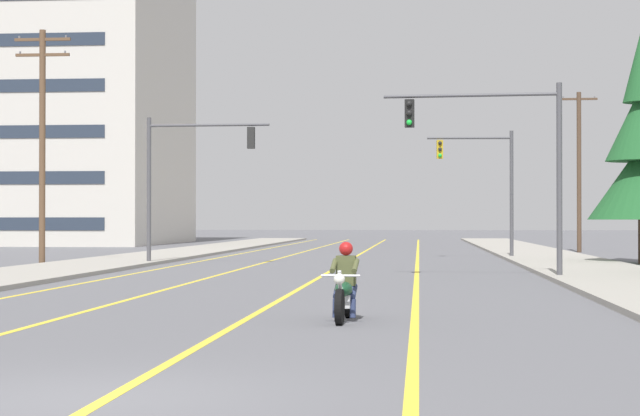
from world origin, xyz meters
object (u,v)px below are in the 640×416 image
(utility_pole_left_near, at_px, (42,138))
(traffic_signal_near_left, at_px, (184,167))
(traffic_signal_near_right, at_px, (507,148))
(utility_pole_right_far, at_px, (579,169))
(apartment_building_far_left_block, at_px, (4,60))
(traffic_signal_mid_right, at_px, (488,175))
(motorcycle_with_rider, at_px, (345,289))

(utility_pole_left_near, bearing_deg, traffic_signal_near_left, 6.11)
(traffic_signal_near_right, height_order, utility_pole_right_far, utility_pole_right_far)
(utility_pole_left_near, height_order, apartment_building_far_left_block, apartment_building_far_left_block)
(traffic_signal_near_left, height_order, traffic_signal_mid_right, same)
(traffic_signal_near_left, bearing_deg, utility_pole_left_near, -173.89)
(traffic_signal_near_left, height_order, utility_pole_left_near, utility_pole_left_near)
(utility_pole_right_far, height_order, apartment_building_far_left_block, apartment_building_far_left_block)
(motorcycle_with_rider, xyz_separation_m, utility_pole_left_near, (-14.39, 24.69, 4.75))
(motorcycle_with_rider, bearing_deg, traffic_signal_near_left, 108.52)
(utility_pole_right_far, relative_size, apartment_building_far_left_block, 0.32)
(motorcycle_with_rider, height_order, apartment_building_far_left_block, apartment_building_far_left_block)
(traffic_signal_near_right, bearing_deg, utility_pole_left_near, 152.50)
(traffic_signal_mid_right, bearing_deg, apartment_building_far_left_block, 139.10)
(traffic_signal_near_right, relative_size, traffic_signal_near_left, 1.00)
(traffic_signal_mid_right, bearing_deg, utility_pole_left_near, -154.97)
(traffic_signal_near_right, distance_m, utility_pole_right_far, 30.33)
(traffic_signal_mid_right, bearing_deg, traffic_signal_near_right, -91.66)
(traffic_signal_near_right, distance_m, apartment_building_far_left_block, 62.48)
(motorcycle_with_rider, height_order, traffic_signal_mid_right, traffic_signal_mid_right)
(traffic_signal_mid_right, relative_size, apartment_building_far_left_block, 0.21)
(traffic_signal_near_left, relative_size, apartment_building_far_left_block, 0.21)
(motorcycle_with_rider, xyz_separation_m, apartment_building_far_left_block, (-31.72, 65.11, 14.14))
(apartment_building_far_left_block, bearing_deg, utility_pole_right_far, -25.77)
(traffic_signal_near_left, relative_size, utility_pole_right_far, 0.67)
(traffic_signal_near_left, bearing_deg, motorcycle_with_rider, -71.48)
(utility_pole_left_near, bearing_deg, motorcycle_with_rider, -59.77)
(traffic_signal_near_left, xyz_separation_m, utility_pole_left_near, (-5.90, -0.63, 1.22))
(utility_pole_right_far, bearing_deg, traffic_signal_mid_right, -118.18)
(utility_pole_left_near, relative_size, utility_pole_right_far, 1.06)
(traffic_signal_near_right, xyz_separation_m, utility_pole_right_far, (6.48, 29.63, 0.71))
(traffic_signal_near_left, distance_m, traffic_signal_mid_right, 15.54)
(traffic_signal_mid_right, bearing_deg, motorcycle_with_rider, -97.92)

